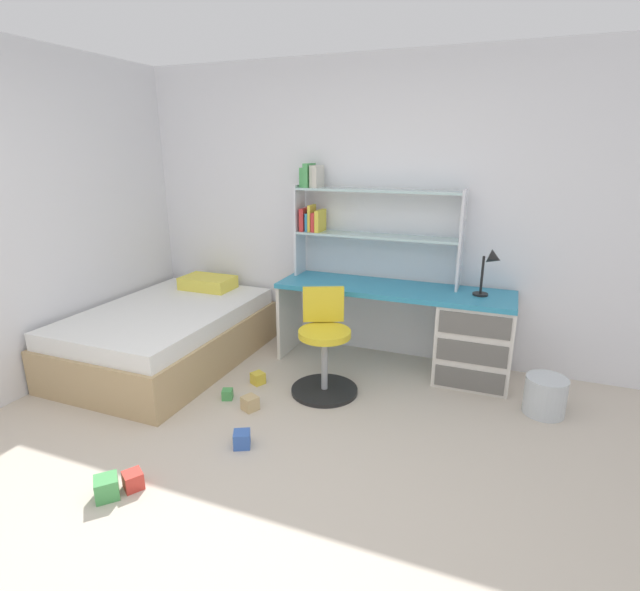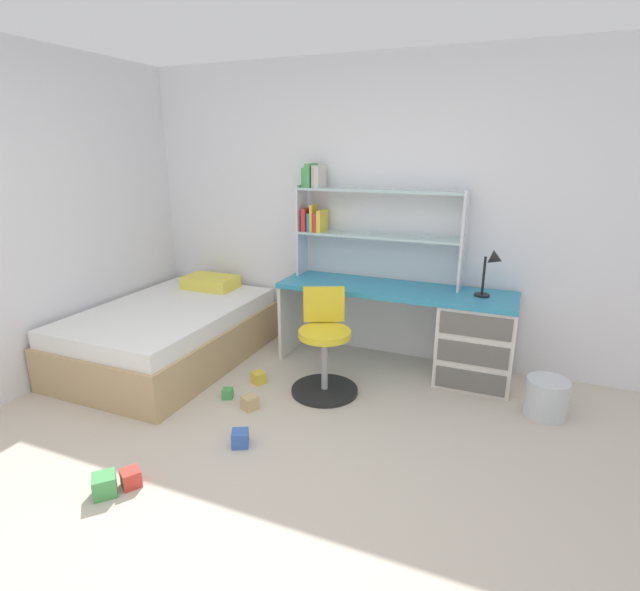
# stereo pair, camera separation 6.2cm
# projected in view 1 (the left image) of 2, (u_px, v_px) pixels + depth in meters

# --- Properties ---
(ground_plane) EXTENTS (5.46, 5.63, 0.02)m
(ground_plane) POSITION_uv_depth(u_px,v_px,m) (249.00, 514.00, 2.53)
(ground_plane) COLOR beige
(room_shell) EXTENTS (5.46, 5.63, 2.58)m
(room_shell) POSITION_uv_depth(u_px,v_px,m) (184.00, 224.00, 3.59)
(room_shell) COLOR silver
(room_shell) RESTS_ON ground_plane
(desk) EXTENTS (1.95, 0.54, 0.72)m
(desk) POSITION_uv_depth(u_px,v_px,m) (452.00, 331.00, 3.94)
(desk) COLOR teal
(desk) RESTS_ON ground_plane
(bookshelf_hutch) EXTENTS (1.44, 0.22, 0.99)m
(bookshelf_hutch) POSITION_uv_depth(u_px,v_px,m) (354.00, 214.00, 4.14)
(bookshelf_hutch) COLOR silver
(bookshelf_hutch) RESTS_ON desk
(desk_lamp) EXTENTS (0.20, 0.16, 0.38)m
(desk_lamp) POSITION_uv_depth(u_px,v_px,m) (491.00, 266.00, 3.69)
(desk_lamp) COLOR black
(desk_lamp) RESTS_ON desk
(swivel_chair) EXTENTS (0.52, 0.52, 0.80)m
(swivel_chair) POSITION_uv_depth(u_px,v_px,m) (324.00, 353.00, 3.72)
(swivel_chair) COLOR black
(swivel_chair) RESTS_ON ground_plane
(bed_platform) EXTENTS (1.23, 1.82, 0.62)m
(bed_platform) POSITION_uv_depth(u_px,v_px,m) (168.00, 335.00, 4.26)
(bed_platform) COLOR tan
(bed_platform) RESTS_ON ground_plane
(waste_bin) EXTENTS (0.29, 0.29, 0.28)m
(waste_bin) POSITION_uv_depth(u_px,v_px,m) (545.00, 396.00, 3.44)
(waste_bin) COLOR silver
(waste_bin) RESTS_ON ground_plane
(toy_block_yellow_0) EXTENTS (0.13, 0.13, 0.09)m
(toy_block_yellow_0) POSITION_uv_depth(u_px,v_px,m) (258.00, 378.00, 3.91)
(toy_block_yellow_0) COLOR gold
(toy_block_yellow_0) RESTS_ON ground_plane
(toy_block_natural_1) EXTENTS (0.14, 0.14, 0.10)m
(toy_block_natural_1) POSITION_uv_depth(u_px,v_px,m) (250.00, 403.00, 3.51)
(toy_block_natural_1) COLOR tan
(toy_block_natural_1) RESTS_ON ground_plane
(toy_block_blue_2) EXTENTS (0.14, 0.14, 0.10)m
(toy_block_blue_2) POSITION_uv_depth(u_px,v_px,m) (242.00, 439.00, 3.08)
(toy_block_blue_2) COLOR #3860B7
(toy_block_blue_2) RESTS_ON ground_plane
(toy_block_green_3) EXTENTS (0.10, 0.10, 0.08)m
(toy_block_green_3) POSITION_uv_depth(u_px,v_px,m) (227.00, 394.00, 3.67)
(toy_block_green_3) COLOR #479E51
(toy_block_green_3) RESTS_ON ground_plane
(toy_block_red_4) EXTENTS (0.14, 0.14, 0.10)m
(toy_block_red_4) POSITION_uv_depth(u_px,v_px,m) (133.00, 480.00, 2.70)
(toy_block_red_4) COLOR red
(toy_block_red_4) RESTS_ON ground_plane
(toy_block_green_5) EXTENTS (0.17, 0.17, 0.12)m
(toy_block_green_5) POSITION_uv_depth(u_px,v_px,m) (107.00, 488.00, 2.62)
(toy_block_green_5) COLOR #479E51
(toy_block_green_5) RESTS_ON ground_plane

